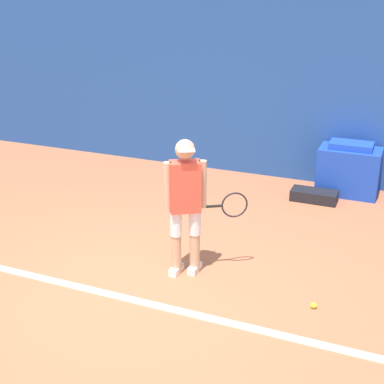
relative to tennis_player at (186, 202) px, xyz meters
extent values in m
plane|color=#B76642|center=(-0.26, -0.51, -0.90)|extent=(24.00, 24.00, 0.00)
cube|color=#234C99|center=(-0.26, 3.73, 0.64)|extent=(24.00, 0.10, 3.10)
cube|color=white|center=(-0.26, -0.79, -0.90)|extent=(21.60, 0.10, 0.01)
cylinder|color=tan|center=(-0.11, -0.06, -0.66)|extent=(0.12, 0.12, 0.49)
cylinder|color=white|center=(-0.11, -0.06, -0.26)|extent=(0.14, 0.14, 0.30)
cube|color=white|center=(-0.11, -0.06, -0.86)|extent=(0.10, 0.24, 0.08)
cylinder|color=tan|center=(0.08, 0.05, -0.66)|extent=(0.12, 0.12, 0.49)
cylinder|color=white|center=(0.08, 0.05, -0.26)|extent=(0.14, 0.14, 0.30)
cube|color=white|center=(0.08, 0.05, -0.86)|extent=(0.10, 0.24, 0.08)
cube|color=#E54C38|center=(-0.01, -0.01, 0.18)|extent=(0.39, 0.35, 0.59)
sphere|color=tan|center=(-0.01, -0.01, 0.62)|extent=(0.22, 0.22, 0.22)
cube|color=white|center=(0.04, -0.09, 0.64)|extent=(0.22, 0.20, 0.02)
cylinder|color=tan|center=(-0.18, -0.11, 0.20)|extent=(0.09, 0.09, 0.55)
cylinder|color=tan|center=(0.16, 0.10, 0.20)|extent=(0.09, 0.09, 0.55)
cylinder|color=black|center=(0.26, 0.15, -0.08)|extent=(0.21, 0.15, 0.03)
torus|color=black|center=(0.48, 0.29, -0.08)|extent=(0.28, 0.18, 0.31)
sphere|color=#D1E533|center=(1.54, -0.19, -0.87)|extent=(0.07, 0.07, 0.07)
cube|color=blue|center=(1.41, 3.34, -0.52)|extent=(0.95, 0.57, 0.76)
cube|color=blue|center=(1.41, 3.34, -0.09)|extent=(0.67, 0.40, 0.10)
cube|color=black|center=(0.98, 2.81, -0.82)|extent=(0.71, 0.33, 0.17)
camera|label=1|loc=(2.19, -5.12, 2.30)|focal=50.00mm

